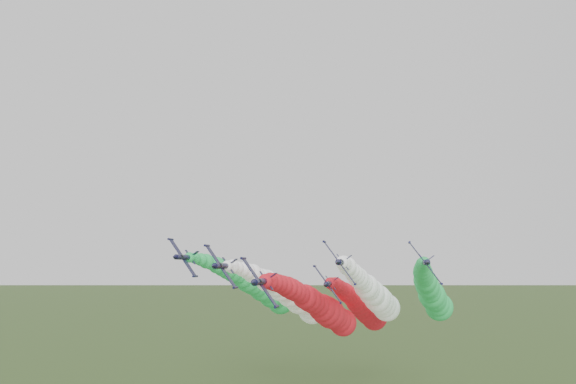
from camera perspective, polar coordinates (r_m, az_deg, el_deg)
name	(u,v)px	position (r m, az deg, el deg)	size (l,w,h in m)	color
jet_lead	(323,309)	(123.03, 3.59, -11.80)	(12.87, 67.69, 18.21)	#111135
jet_inner_left	(293,297)	(135.28, 0.51, -10.64)	(13.32, 68.14, 18.66)	#111135
jet_inner_right	(374,295)	(135.69, 8.77, -10.30)	(13.10, 67.92, 18.44)	#111135
jet_outer_left	(260,288)	(146.78, -2.88, -9.75)	(13.36, 68.18, 18.70)	#111135
jet_outer_right	(432,294)	(140.11, 14.44, -10.00)	(13.23, 68.05, 18.57)	#111135
jet_trail	(363,307)	(151.96, 7.60, -11.54)	(13.27, 68.09, 18.61)	#111135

